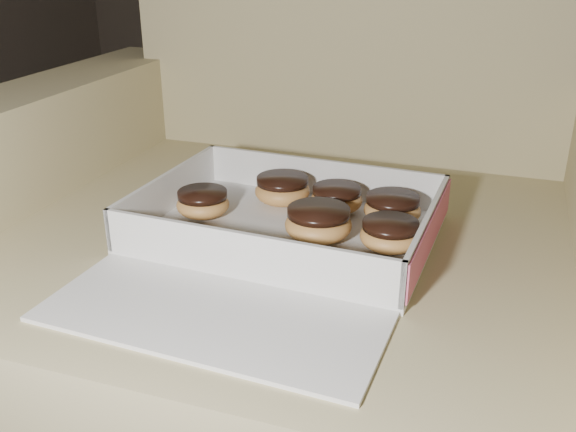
% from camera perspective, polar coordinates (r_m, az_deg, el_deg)
% --- Properties ---
extents(armchair, '(0.97, 0.82, 1.01)m').
position_cam_1_polar(armchair, '(0.98, 1.60, -6.33)').
color(armchair, tan).
rests_on(armchair, floor).
extents(bakery_box, '(0.38, 0.44, 0.06)m').
position_cam_1_polar(bakery_box, '(0.79, -0.82, -2.07)').
color(bakery_box, silver).
rests_on(bakery_box, armchair).
extents(donut_a, '(0.08, 0.08, 0.04)m').
position_cam_1_polar(donut_a, '(0.80, 2.72, -0.61)').
color(donut_a, '#E59D50').
rests_on(donut_a, bakery_box).
extents(donut_b, '(0.08, 0.08, 0.04)m').
position_cam_1_polar(donut_b, '(0.90, -0.50, 2.40)').
color(donut_b, '#E59D50').
rests_on(donut_b, bakery_box).
extents(donut_c, '(0.07, 0.07, 0.04)m').
position_cam_1_polar(donut_c, '(0.88, 4.34, 1.57)').
color(donut_c, '#E59D50').
rests_on(donut_c, bakery_box).
extents(donut_d, '(0.08, 0.08, 0.04)m').
position_cam_1_polar(donut_d, '(0.85, 9.26, 0.68)').
color(donut_d, '#E59D50').
rests_on(donut_d, bakery_box).
extents(donut_e, '(0.07, 0.07, 0.04)m').
position_cam_1_polar(donut_e, '(0.78, 9.05, -1.62)').
color(donut_e, '#E59D50').
rests_on(donut_e, bakery_box).
extents(donut_f, '(0.07, 0.07, 0.04)m').
position_cam_1_polar(donut_f, '(0.87, -7.58, 1.19)').
color(donut_f, '#E59D50').
rests_on(donut_f, bakery_box).
extents(crumb_a, '(0.01, 0.01, 0.00)m').
position_cam_1_polar(crumb_a, '(0.72, -0.04, -5.11)').
color(crumb_a, black).
rests_on(crumb_a, bakery_box).
extents(crumb_b, '(0.01, 0.01, 0.00)m').
position_cam_1_polar(crumb_b, '(0.69, 9.45, -6.74)').
color(crumb_b, black).
rests_on(crumb_b, bakery_box).
extents(crumb_c, '(0.01, 0.01, 0.00)m').
position_cam_1_polar(crumb_c, '(0.76, 1.68, -3.63)').
color(crumb_c, black).
rests_on(crumb_c, bakery_box).
extents(crumb_d, '(0.01, 0.01, 0.00)m').
position_cam_1_polar(crumb_d, '(0.76, -3.56, -3.77)').
color(crumb_d, black).
rests_on(crumb_d, bakery_box).
extents(crumb_e, '(0.01, 0.01, 0.00)m').
position_cam_1_polar(crumb_e, '(0.77, -5.77, -3.45)').
color(crumb_e, black).
rests_on(crumb_e, bakery_box).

